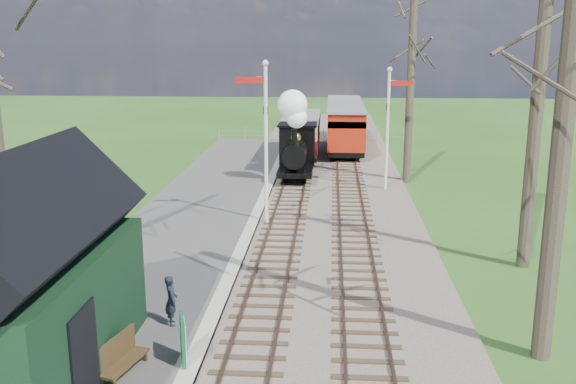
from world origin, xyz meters
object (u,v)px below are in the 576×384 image
object	(u,v)px
locomotive	(296,140)
red_carriage_a	(346,130)
semaphore_near	(264,131)
semaphore_far	(389,120)
coach	(302,134)
person	(171,300)
red_carriage_b	(344,118)
sign_board	(183,340)
station_shed	(25,284)
bench	(120,356)

from	to	relation	value
locomotive	red_carriage_a	world-z (taller)	locomotive
semaphore_near	semaphore_far	size ratio (longest dim) A/B	1.09
coach	person	bearing A→B (deg)	-95.13
coach	red_carriage_b	distance (m)	6.97
semaphore_far	red_carriage_b	bearing A→B (deg)	97.04
semaphore_far	person	size ratio (longest dim) A/B	4.58
coach	sign_board	size ratio (longest dim) A/B	6.87
red_carriage_a	person	xyz separation A→B (m)	(-4.68, -24.17, -0.80)
coach	sign_board	world-z (taller)	coach
red_carriage_b	station_shed	bearing A→B (deg)	-102.03
sign_board	bench	distance (m)	1.33
semaphore_far	sign_board	distance (m)	18.27
semaphore_far	red_carriage_b	xyz separation A→B (m)	(-1.77, 14.37, -1.72)
red_carriage_a	red_carriage_b	bearing A→B (deg)	90.00
station_shed	coach	xyz separation A→B (m)	(4.30, 25.90, -0.76)
coach	red_carriage_a	size ratio (longest dim) A/B	1.27
red_carriage_b	locomotive	bearing A→B (deg)	-101.78
red_carriage_b	semaphore_near	bearing A→B (deg)	-99.39
sign_board	person	distance (m)	1.98
semaphore_far	coach	xyz separation A→B (m)	(-4.37, 7.90, -1.84)
semaphore_near	locomotive	bearing A→B (deg)	84.48
semaphore_far	person	distance (m)	16.80
station_shed	bench	size ratio (longest dim) A/B	4.38
bench	sign_board	bearing A→B (deg)	22.46
station_shed	semaphore_near	xyz separation A→B (m)	(3.53, 12.00, 1.35)
sign_board	person	bearing A→B (deg)	111.07
red_carriage_a	red_carriage_b	world-z (taller)	same
locomotive	person	size ratio (longest dim) A/B	3.57
coach	semaphore_near	bearing A→B (deg)	-93.17
red_carriage_a	bench	distance (m)	27.04
locomotive	red_carriage_a	distance (m)	7.51
sign_board	bench	bearing A→B (deg)	-157.54
semaphore_far	red_carriage_a	world-z (taller)	semaphore_far
semaphore_near	person	size ratio (longest dim) A/B	4.98
semaphore_near	locomotive	distance (m)	8.03
coach	red_carriage_a	distance (m)	2.78
station_shed	red_carriage_b	bearing A→B (deg)	77.97
coach	bench	bearing A→B (deg)	-95.81
coach	bench	size ratio (longest dim) A/B	4.96
red_carriage_a	bench	xyz separation A→B (m)	(-5.20, -26.52, -1.06)
person	red_carriage_a	bearing A→B (deg)	-31.95
sign_board	person	xyz separation A→B (m)	(-0.71, 1.84, 0.10)
station_shed	person	bearing A→B (deg)	50.69
station_shed	semaphore_near	world-z (taller)	semaphore_near
red_carriage_a	red_carriage_b	size ratio (longest dim) A/B	1.00
locomotive	semaphore_near	bearing A→B (deg)	-95.52
coach	person	distance (m)	23.31
semaphore_far	person	world-z (taller)	semaphore_far
semaphore_near	locomotive	world-z (taller)	semaphore_near
coach	red_carriage_b	size ratio (longest dim) A/B	1.27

